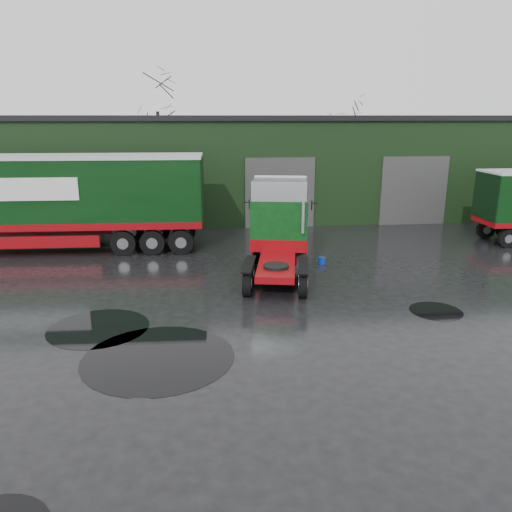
{
  "coord_description": "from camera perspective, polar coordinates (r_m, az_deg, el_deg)",
  "views": [
    {
      "loc": [
        -2.4,
        -14.28,
        6.24
      ],
      "look_at": [
        -0.68,
        1.81,
        1.7
      ],
      "focal_mm": 35.0,
      "sensor_mm": 36.0,
      "label": 1
    }
  ],
  "objects": [
    {
      "name": "puddle_0",
      "position": [
        13.89,
        -11.09,
        -11.31
      ],
      "size": [
        4.1,
        4.1,
        0.01
      ],
      "primitive_type": "cylinder",
      "color": "black",
      "rests_on": "ground"
    },
    {
      "name": "wash_bucket",
      "position": [
        22.02,
        7.53,
        -0.52
      ],
      "size": [
        0.33,
        0.33,
        0.3
      ],
      "primitive_type": "cylinder",
      "rotation": [
        0.0,
        0.0,
        -0.04
      ],
      "color": "#082AB5",
      "rests_on": "ground"
    },
    {
      "name": "puddle_1",
      "position": [
        17.71,
        19.87,
        -5.93
      ],
      "size": [
        1.73,
        1.73,
        0.01
      ],
      "primitive_type": "cylinder",
      "color": "black",
      "rests_on": "ground"
    },
    {
      "name": "hero_tractor",
      "position": [
        19.49,
        2.52,
        2.8
      ],
      "size": [
        3.7,
        6.5,
        3.8
      ],
      "primitive_type": null,
      "rotation": [
        0.0,
        0.0,
        -0.19
      ],
      "color": "#0B3D12",
      "rests_on": "ground"
    },
    {
      "name": "puddle_2",
      "position": [
        16.13,
        -17.55,
        -7.84
      ],
      "size": [
        3.06,
        3.06,
        0.01
      ],
      "primitive_type": "cylinder",
      "color": "black",
      "rests_on": "ground"
    },
    {
      "name": "tree_back_b",
      "position": [
        46.05,
        9.75,
        12.35
      ],
      "size": [
        4.4,
        4.4,
        7.5
      ],
      "primitive_type": null,
      "color": "black",
      "rests_on": "ground"
    },
    {
      "name": "trailer_left",
      "position": [
        25.65,
        -22.57,
        5.59
      ],
      "size": [
        14.75,
        3.47,
        4.55
      ],
      "primitive_type": null,
      "rotation": [
        0.0,
        0.0,
        1.54
      ],
      "color": "silver",
      "rests_on": "ground"
    },
    {
      "name": "tree_back_a",
      "position": [
        44.45,
        -11.06,
        13.47
      ],
      "size": [
        4.4,
        4.4,
        9.5
      ],
      "primitive_type": null,
      "color": "black",
      "rests_on": "ground"
    },
    {
      "name": "warehouse",
      "position": [
        34.7,
        1.22,
        10.57
      ],
      "size": [
        32.4,
        12.4,
        6.3
      ],
      "color": "black",
      "rests_on": "ground"
    },
    {
      "name": "ground",
      "position": [
        15.77,
        3.19,
        -7.66
      ],
      "size": [
        100.0,
        100.0,
        0.0
      ],
      "primitive_type": "plane",
      "color": "black"
    }
  ]
}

